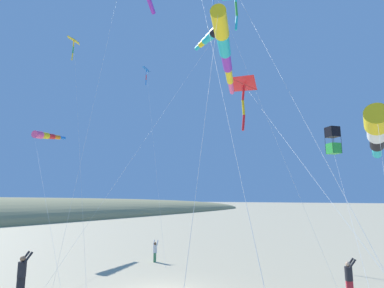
% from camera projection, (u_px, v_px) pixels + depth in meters
% --- Properties ---
extents(person_adult_flyer, '(0.49, 0.61, 1.92)m').
position_uv_depth(person_adult_flyer, '(22.00, 272.00, 14.35)').
color(person_adult_flyer, '#232328').
rests_on(person_adult_flyer, ground_plane).
extents(person_child_green_jacket, '(0.44, 0.51, 1.46)m').
position_uv_depth(person_child_green_jacket, '(155.00, 250.00, 21.86)').
color(person_child_green_jacket, '#3D7F51').
rests_on(person_child_green_jacket, ground_plane).
extents(person_child_grey_jacket, '(0.60, 0.53, 1.68)m').
position_uv_depth(person_child_grey_jacket, '(349.00, 276.00, 14.10)').
color(person_child_grey_jacket, '#B72833').
rests_on(person_child_grey_jacket, ground_plane).
extents(kite_windsock_yellow_midlevel, '(14.91, 9.65, 10.43)m').
position_uv_depth(kite_windsock_yellow_midlevel, '(46.00, 136.00, 29.04)').
color(kite_windsock_yellow_midlevel, '#EF4C93').
rests_on(kite_windsock_yellow_midlevel, ground_plane).
extents(kite_delta_striped_overhead, '(9.70, 11.84, 10.91)m').
position_uv_depth(kite_delta_striped_overhead, '(244.00, 84.00, 17.16)').
color(kite_delta_striped_overhead, red).
rests_on(kite_delta_striped_overhead, ground_plane).
extents(kite_delta_white_trailing, '(9.54, 8.41, 18.38)m').
position_uv_depth(kite_delta_white_trailing, '(147.00, 70.00, 33.86)').
color(kite_delta_white_trailing, blue).
rests_on(kite_delta_white_trailing, ground_plane).
extents(kite_windsock_small_distant, '(3.49, 9.86, 10.42)m').
position_uv_depth(kite_windsock_small_distant, '(225.00, 50.00, 12.20)').
color(kite_windsock_small_distant, yellow).
rests_on(kite_windsock_small_distant, ground_plane).
extents(kite_windsock_red_high_left, '(3.84, 13.59, 18.38)m').
position_uv_depth(kite_windsock_red_high_left, '(210.00, 37.00, 26.93)').
color(kite_windsock_red_high_left, black).
rests_on(kite_windsock_red_high_left, ground_plane).
extents(kite_windsock_long_streamer_left, '(0.80, 6.88, 7.25)m').
position_uv_depth(kite_windsock_long_streamer_left, '(377.00, 130.00, 10.39)').
color(kite_windsock_long_streamer_left, yellow).
rests_on(kite_windsock_long_streamer_left, ground_plane).
extents(kite_box_checkered_midright, '(3.51, 14.56, 8.55)m').
position_uv_depth(kite_box_checkered_midright, '(333.00, 140.00, 18.68)').
color(kite_box_checkered_midright, black).
rests_on(kite_box_checkered_midright, ground_plane).
extents(kite_delta_orange_high_right, '(9.84, 5.59, 17.72)m').
position_uv_depth(kite_delta_orange_high_right, '(74.00, 41.00, 26.34)').
color(kite_delta_orange_high_right, yellow).
rests_on(kite_delta_orange_high_right, ground_plane).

